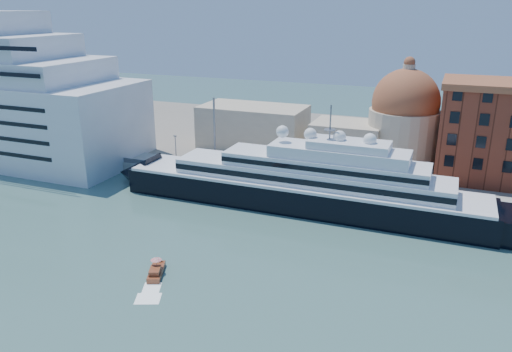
% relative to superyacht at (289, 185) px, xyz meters
% --- Properties ---
extents(ground, '(400.00, 400.00, 0.00)m').
position_rel_superyacht_xyz_m(ground, '(-2.48, -23.00, -4.58)').
color(ground, '#355C56').
rests_on(ground, ground).
extents(quay, '(180.00, 10.00, 2.50)m').
position_rel_superyacht_xyz_m(quay, '(-2.48, 11.00, -3.33)').
color(quay, gray).
rests_on(quay, ground).
extents(land, '(260.00, 72.00, 2.00)m').
position_rel_superyacht_xyz_m(land, '(-2.48, 52.00, -3.58)').
color(land, slate).
rests_on(land, ground).
extents(quay_fence, '(180.00, 0.10, 1.20)m').
position_rel_superyacht_xyz_m(quay_fence, '(-2.48, 6.50, -1.48)').
color(quay_fence, slate).
rests_on(quay_fence, quay).
extents(superyacht, '(88.71, 12.30, 26.51)m').
position_rel_superyacht_xyz_m(superyacht, '(0.00, 0.00, 0.00)').
color(superyacht, black).
rests_on(superyacht, ground).
extents(service_barge, '(11.48, 3.85, 2.58)m').
position_rel_superyacht_xyz_m(service_barge, '(-53.73, -2.20, -3.83)').
color(service_barge, white).
rests_on(service_barge, ground).
extents(water_taxi, '(4.23, 6.43, 2.91)m').
position_rel_superyacht_xyz_m(water_taxi, '(-10.41, -36.32, -3.88)').
color(water_taxi, brown).
rests_on(water_taxi, ground).
extents(church, '(66.00, 18.00, 25.50)m').
position_rel_superyacht_xyz_m(church, '(3.90, 34.72, 6.33)').
color(church, beige).
rests_on(church, land).
extents(lamp_posts, '(120.80, 2.40, 18.00)m').
position_rel_superyacht_xyz_m(lamp_posts, '(-15.15, 9.27, 5.27)').
color(lamp_posts, slate).
rests_on(lamp_posts, quay).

